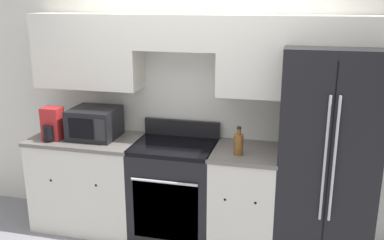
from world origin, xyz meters
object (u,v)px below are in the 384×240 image
oven_range (175,190)px  microwave (95,123)px  bottle (239,144)px  refrigerator (326,154)px

oven_range → microwave: microwave is taller
oven_range → bottle: bottle is taller
refrigerator → microwave: (-2.17, -0.05, 0.14)m
oven_range → refrigerator: size_ratio=0.58×
microwave → oven_range: bearing=-1.6°
refrigerator → bottle: bearing=-165.6°
oven_range → bottle: 0.84m
refrigerator → bottle: 0.77m
oven_range → bottle: (0.62, -0.12, 0.56)m
microwave → refrigerator: bearing=1.4°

